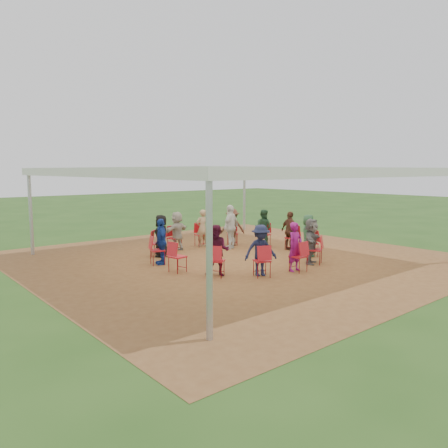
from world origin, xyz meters
TOP-DOWN VIEW (x-y plane):
  - ground at (0.00, 0.00)m, footprint 80.00×80.00m
  - dirt_patch at (0.00, 0.00)m, footprint 13.00×13.00m
  - tent at (0.00, 0.00)m, footprint 10.33×10.33m
  - chair_0 at (2.42, 1.04)m, footprint 0.57×0.56m
  - chair_1 at (1.66, 2.04)m, footprint 0.60×0.61m
  - chair_2 at (0.52, 2.58)m, footprint 0.50×0.51m
  - chair_3 at (-0.74, 2.52)m, footprint 0.53×0.54m
  - chair_4 at (-1.83, 1.89)m, footprint 0.61×0.61m
  - chair_5 at (-2.50, 0.82)m, footprint 0.55×0.54m
  - chair_6 at (-2.60, -0.43)m, footprint 0.50×0.49m
  - chair_7 at (-2.10, -1.59)m, footprint 0.60×0.60m
  - chair_8 at (-1.12, -2.38)m, footprint 0.57×0.58m
  - chair_9 at (0.12, -2.63)m, footprint 0.44×0.46m
  - chair_10 at (1.32, -2.27)m, footprint 0.58×0.59m
  - chair_11 at (2.23, -1.40)m, footprint 0.60×0.59m
  - chair_12 at (2.62, -0.20)m, footprint 0.47×0.45m
  - person_seated_0 at (2.31, 0.99)m, footprint 0.64×0.80m
  - person_seated_1 at (1.58, 1.95)m, footprint 1.01×0.94m
  - person_seated_2 at (0.49, 2.46)m, footprint 0.58×0.44m
  - person_seated_3 at (-0.71, 2.41)m, footprint 1.41×0.85m
  - person_seated_4 at (-1.75, 1.80)m, footprint 0.78×0.77m
  - person_seated_5 at (-2.39, 0.79)m, footprint 0.67×0.93m
  - person_seated_6 at (-2.00, -1.52)m, footprint 0.74×0.80m
  - person_seated_7 at (-1.07, -2.27)m, footprint 1.03×0.81m
  - person_seated_8 at (0.11, -2.51)m, footprint 0.54×0.37m
  - person_seated_9 at (1.26, -2.17)m, footprint 1.40×1.10m
  - person_seated_10 at (2.13, -1.33)m, footprint 0.70×0.80m
  - person_seated_11 at (2.50, -0.19)m, footprint 0.49×0.87m
  - standing_person at (1.06, 1.45)m, footprint 1.08×0.80m
  - cable_coil at (-0.33, 0.84)m, footprint 0.39×0.39m
  - laptop at (2.16, 0.93)m, footprint 0.35×0.38m

SIDE VIEW (x-z plane):
  - ground at x=0.00m, z-range 0.00..0.00m
  - dirt_patch at x=0.00m, z-range 0.01..0.01m
  - cable_coil at x=-0.33m, z-range 0.01..0.04m
  - chair_0 at x=2.42m, z-range 0.00..0.90m
  - chair_1 at x=1.66m, z-range 0.00..0.90m
  - chair_2 at x=0.52m, z-range 0.00..0.90m
  - chair_3 at x=-0.74m, z-range 0.00..0.90m
  - chair_4 at x=-1.83m, z-range 0.00..0.90m
  - chair_5 at x=-2.50m, z-range 0.00..0.90m
  - chair_6 at x=-2.60m, z-range 0.00..0.90m
  - chair_7 at x=-2.10m, z-range 0.00..0.90m
  - chair_8 at x=-1.12m, z-range 0.00..0.90m
  - chair_9 at x=0.12m, z-range 0.00..0.90m
  - chair_10 at x=1.32m, z-range 0.00..0.90m
  - chair_11 at x=2.23m, z-range 0.00..0.90m
  - chair_12 at x=2.62m, z-range 0.00..0.90m
  - laptop at x=2.16m, z-range 0.56..0.78m
  - person_seated_0 at x=2.31m, z-range 0.01..1.44m
  - person_seated_1 at x=1.58m, z-range 0.01..1.44m
  - person_seated_2 at x=0.49m, z-range 0.01..1.44m
  - person_seated_3 at x=-0.71m, z-range 0.01..1.44m
  - person_seated_4 at x=-1.75m, z-range 0.01..1.44m
  - person_seated_5 at x=-2.39m, z-range 0.01..1.44m
  - person_seated_6 at x=-2.00m, z-range 0.01..1.44m
  - person_seated_7 at x=-1.07m, z-range 0.01..1.44m
  - person_seated_8 at x=0.11m, z-range 0.01..1.44m
  - person_seated_9 at x=1.26m, z-range 0.01..1.44m
  - person_seated_10 at x=2.13m, z-range 0.01..1.44m
  - person_seated_11 at x=2.50m, z-range 0.01..1.44m
  - standing_person at x=1.06m, z-range 0.01..1.65m
  - tent at x=0.00m, z-range 0.87..3.87m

